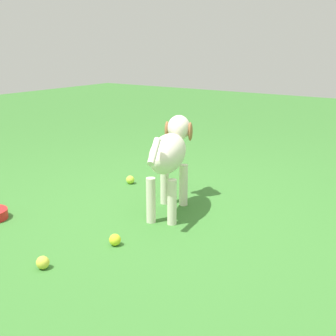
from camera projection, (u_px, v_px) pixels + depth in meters
The scene contains 5 objects.
ground at pixel (184, 220), 2.85m from camera, with size 14.00×14.00×0.00m, color #38722D.
dog at pixel (170, 153), 2.91m from camera, with size 0.84×0.41×0.60m.
tennis_ball_0 at pixel (130, 180), 3.57m from camera, with size 0.07×0.07×0.07m, color #C7E53F.
tennis_ball_1 at pixel (115, 240), 2.49m from camera, with size 0.07×0.07×0.07m, color #D0E02B.
tennis_ball_2 at pixel (43, 263), 2.24m from camera, with size 0.07×0.07×0.07m, color #D5D242.
Camera 1 is at (-2.24, -1.43, 1.09)m, focal length 48.21 mm.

